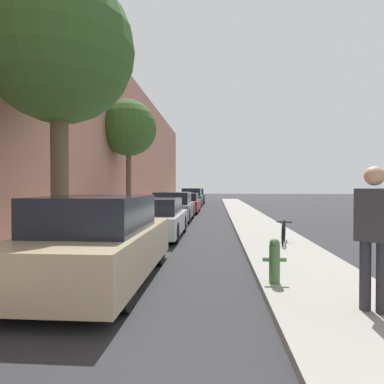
% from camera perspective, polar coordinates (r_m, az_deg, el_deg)
% --- Properties ---
extents(ground_plane, '(120.00, 120.00, 0.00)m').
position_cam_1_polar(ground_plane, '(15.75, -0.17, -5.21)').
color(ground_plane, '#28282B').
extents(sidewalk_left, '(2.00, 52.00, 0.12)m').
position_cam_1_polar(sidewalk_left, '(16.22, -10.47, -4.83)').
color(sidewalk_left, gray).
rests_on(sidewalk_left, ground).
extents(sidewalk_right, '(2.00, 52.00, 0.12)m').
position_cam_1_polar(sidewalk_right, '(15.80, 10.42, -4.99)').
color(sidewalk_right, gray).
rests_on(sidewalk_right, ground).
extents(building_facade_left, '(0.70, 52.00, 8.34)m').
position_cam_1_polar(building_facade_left, '(16.71, -15.06, 9.45)').
color(building_facade_left, tan).
rests_on(building_facade_left, ground).
extents(parked_car_champagne, '(1.83, 4.27, 1.53)m').
position_cam_1_polar(parked_car_champagne, '(6.11, -15.73, -8.26)').
color(parked_car_champagne, black).
rests_on(parked_car_champagne, ground).
extents(parked_car_silver, '(1.73, 3.96, 1.30)m').
position_cam_1_polar(parked_car_silver, '(11.14, -6.13, -4.59)').
color(parked_car_silver, black).
rests_on(parked_car_silver, ground).
extents(parked_car_grey, '(1.83, 4.32, 1.41)m').
position_cam_1_polar(parked_car_grey, '(16.31, -3.22, -2.61)').
color(parked_car_grey, black).
rests_on(parked_car_grey, ground).
extents(parked_car_red, '(1.91, 4.57, 1.26)m').
position_cam_1_polar(parked_car_red, '(21.56, -1.29, -1.91)').
color(parked_car_red, black).
rests_on(parked_car_red, ground).
extents(parked_car_teal, '(1.71, 4.49, 1.53)m').
position_cam_1_polar(parked_car_teal, '(27.74, 0.01, -1.03)').
color(parked_car_teal, black).
rests_on(parked_car_teal, ground).
extents(parked_car_black, '(1.73, 3.93, 1.48)m').
position_cam_1_polar(parked_car_black, '(32.63, 0.65, -0.76)').
color(parked_car_black, black).
rests_on(parked_car_black, ground).
extents(street_tree_near, '(3.38, 3.38, 6.39)m').
position_cam_1_polar(street_tree_near, '(8.63, -21.93, 21.79)').
color(street_tree_near, brown).
rests_on(street_tree_near, sidewalk_left).
extents(street_tree_far, '(2.76, 2.76, 5.84)m').
position_cam_1_polar(street_tree_far, '(16.87, -10.87, 10.70)').
color(street_tree_far, brown).
rests_on(street_tree_far, sidewalk_left).
extents(fire_hydrant, '(0.38, 0.17, 0.73)m').
position_cam_1_polar(fire_hydrant, '(5.69, 14.01, -11.29)').
color(fire_hydrant, '#47703D').
rests_on(fire_hydrant, sidewalk_right).
extents(pedestrian, '(0.48, 0.43, 1.84)m').
position_cam_1_polar(pedestrian, '(4.77, 28.82, -5.50)').
color(pedestrian, '#2D2D33').
rests_on(pedestrian, sidewalk_right).
extents(bicycle, '(0.51, 1.46, 0.61)m').
position_cam_1_polar(bicycle, '(9.63, 15.49, -6.60)').
color(bicycle, black).
rests_on(bicycle, sidewalk_right).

